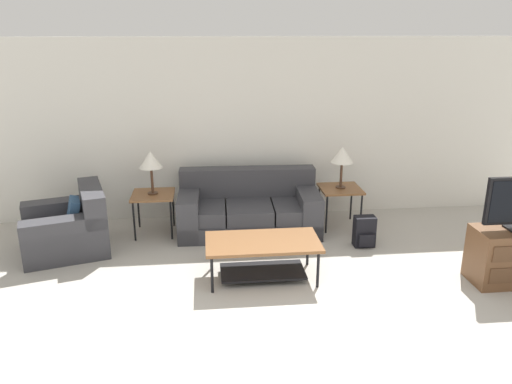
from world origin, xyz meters
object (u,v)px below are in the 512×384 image
Objects in this scene: table_lamp_right at (342,156)px; side_table_right at (340,191)px; couch at (249,210)px; coffee_table at (263,250)px; armchair at (69,229)px; table_lamp_left at (151,160)px; side_table_left at (153,197)px; backpack at (364,232)px.

side_table_right is at bearing 71.57° from table_lamp_right.
coffee_table is (0.03, -1.44, 0.05)m from couch.
side_table_right is 0.52m from table_lamp_right.
table_lamp_left reaches higher than armchair.
couch is at bearing -179.60° from side_table_right.
coffee_table is 2.05m from table_lamp_right.
coffee_table is at bearing -131.13° from table_lamp_right.
coffee_table is 2.15× the size of table_lamp_right.
armchair is 3.66m from side_table_right.
side_table_left is at bearing 179.60° from couch.
coffee_table is 1.98m from side_table_left.
table_lamp_left is at bearing 180.00° from table_lamp_right.
couch is 1.45m from coffee_table.
coffee_table is 2.15× the size of table_lamp_left.
armchair is at bearing -173.15° from table_lamp_right.
table_lamp_left and table_lamp_right have the same top height.
backpack is at bearing 27.39° from coffee_table.
armchair is 2.10× the size of table_lamp_left.
side_table_left is 0.52m from table_lamp_left.
backpack is at bearing -14.75° from side_table_left.
table_lamp_left is at bearing 22.91° from armchair.
armchair is at bearing 175.68° from backpack.
coffee_table is 3.13× the size of backpack.
coffee_table reaches higher than backpack.
table_lamp_right is at bearing 0.40° from couch.
armchair is 1.35m from table_lamp_left.
couch is 1.57× the size of armchair.
armchair is at bearing -157.09° from side_table_left.
side_table_right is (3.63, 0.44, 0.23)m from armchair.
table_lamp_right is 1.12m from backpack.
side_table_left is at bearing 180.00° from side_table_right.
couch is 3.40× the size of side_table_right.
table_lamp_left is at bearing -180.00° from side_table_right.
coffee_table is at bearing -131.13° from side_table_right.
armchair is at bearing 156.68° from coffee_table.
backpack is at bearing -26.31° from couch.
couch is 1.32m from side_table_right.
couch is at bearing 91.10° from coffee_table.
table_lamp_left is (1.03, 0.44, 0.75)m from armchair.
side_table_left is 1.00× the size of side_table_right.
armchair is 3.06× the size of backpack.
couch is 1.50m from table_lamp_right.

